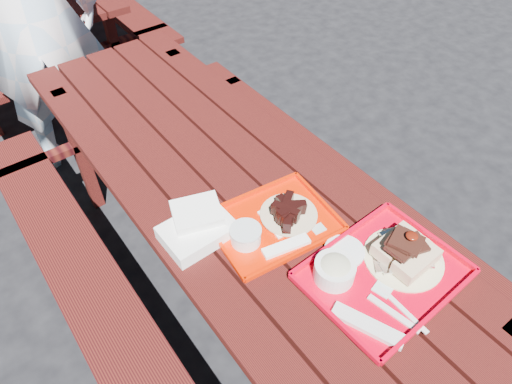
# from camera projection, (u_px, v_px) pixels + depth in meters

# --- Properties ---
(ground) EXTENTS (60.00, 60.00, 0.00)m
(ground) POSITION_uv_depth(u_px,v_px,m) (237.00, 292.00, 2.21)
(ground) COLOR black
(ground) RESTS_ON ground
(picnic_table_near) EXTENTS (1.41, 2.40, 0.75)m
(picnic_table_near) POSITION_uv_depth(u_px,v_px,m) (233.00, 216.00, 1.81)
(picnic_table_near) COLOR #46130D
(picnic_table_near) RESTS_ON ground
(near_tray) EXTENTS (0.48, 0.40, 0.15)m
(near_tray) POSITION_uv_depth(u_px,v_px,m) (379.00, 266.00, 1.37)
(near_tray) COLOR red
(near_tray) RESTS_ON picnic_table_near
(far_tray) EXTENTS (0.43, 0.35, 0.07)m
(far_tray) POSITION_uv_depth(u_px,v_px,m) (272.00, 223.00, 1.51)
(far_tray) COLOR red
(far_tray) RESTS_ON picnic_table_near
(white_cloth) EXTENTS (0.23, 0.20, 0.09)m
(white_cloth) POSITION_uv_depth(u_px,v_px,m) (197.00, 226.00, 1.48)
(white_cloth) COLOR white
(white_cloth) RESTS_ON picnic_table_near
(person) EXTENTS (0.79, 0.65, 1.88)m
(person) POSITION_uv_depth(u_px,v_px,m) (28.00, 12.00, 2.24)
(person) COLOR #BADDF9
(person) RESTS_ON ground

